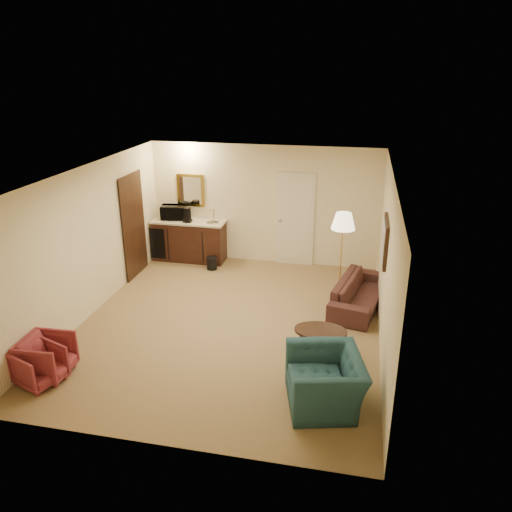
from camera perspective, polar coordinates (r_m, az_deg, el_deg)
The scene contains 12 objects.
ground at distance 8.66m, azimuth -3.00°, elevation -7.71°, with size 6.00×6.00×0.00m, color #987E4D.
room_walls at distance 8.71m, azimuth -2.54°, elevation 4.73°, with size 5.02×6.01×2.61m.
wetbar_cabinet at distance 11.31m, azimuth -7.63°, elevation 1.79°, with size 1.64×0.58×0.92m, color #321910.
sofa at distance 9.26m, azimuth 11.77°, elevation -3.67°, with size 1.84×0.54×0.72m, color black.
teal_armchair at distance 6.64m, azimuth 7.94°, elevation -13.07°, with size 1.07×0.69×0.93m, color #1D454A.
rose_chair_near at distance 7.77m, azimuth -22.84°, elevation -10.39°, with size 0.64×0.60×0.66m, color maroon.
rose_chair_far at distance 7.66m, azimuth -23.56°, elevation -11.27°, with size 0.57×0.54×0.59m, color maroon.
coffee_table at distance 7.72m, azimuth 7.32°, elevation -9.82°, with size 0.79×0.54×0.46m, color #311D10.
floor_lamp at distance 9.43m, azimuth 9.70°, elevation 0.07°, with size 0.44×0.44×1.66m, color gold.
waste_bin at distance 10.83m, azimuth -5.08°, elevation -0.82°, with size 0.22×0.22×0.28m, color black.
microwave at distance 11.31m, azimuth -9.39°, elevation 5.13°, with size 0.55×0.30×0.37m, color black.
coffee_maker at distance 11.04m, azimuth -7.87°, elevation 4.69°, with size 0.17×0.17×0.33m, color black.
Camera 1 is at (2.00, -7.31, 4.18)m, focal length 35.00 mm.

